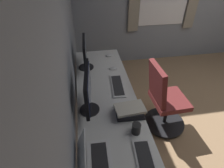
{
  "coord_description": "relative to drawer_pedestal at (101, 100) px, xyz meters",
  "views": [
    {
      "loc": [
        -1.4,
        2.18,
        2.07
      ],
      "look_at": [
        0.07,
        1.93,
        0.95
      ],
      "focal_mm": 29.71,
      "sensor_mm": 36.0,
      "label": 1
    }
  ],
  "objects": [
    {
      "name": "keyboard_main",
      "position": [
        -1.2,
        -0.21,
        0.39
      ],
      "size": [
        0.43,
        0.17,
        0.02
      ],
      "color": "silver",
      "rests_on": "desk"
    },
    {
      "name": "book_stack_near",
      "position": [
        -0.66,
        -0.21,
        0.43
      ],
      "size": [
        0.23,
        0.3,
        0.09
      ],
      "color": "black",
      "rests_on": "desk"
    },
    {
      "name": "coffee_mug",
      "position": [
        -0.89,
        -0.22,
        0.43
      ],
      "size": [
        0.12,
        0.08,
        0.1
      ],
      "color": "black",
      "rests_on": "desk"
    },
    {
      "name": "monitor_secondary",
      "position": [
        0.27,
        0.16,
        0.61
      ],
      "size": [
        0.47,
        0.2,
        0.4
      ],
      "color": "black",
      "rests_on": "desk"
    },
    {
      "name": "mouse_spare",
      "position": [
        0.16,
        -0.19,
        0.4
      ],
      "size": [
        0.06,
        0.1,
        0.03
      ],
      "primitive_type": "ellipsoid",
      "color": "silver",
      "rests_on": "desk"
    },
    {
      "name": "mouse_main",
      "position": [
        0.53,
        -0.19,
        0.4
      ],
      "size": [
        0.06,
        0.1,
        0.03
      ],
      "primitive_type": "ellipsoid",
      "color": "silver",
      "rests_on": "desk"
    },
    {
      "name": "desk",
      "position": [
        -0.44,
        -0.03,
        0.32
      ],
      "size": [
        2.37,
        0.64,
        0.73
      ],
      "color": "white",
      "rests_on": "ground"
    },
    {
      "name": "monitor_primary",
      "position": [
        -0.55,
        0.17,
        0.64
      ],
      "size": [
        0.5,
        0.2,
        0.46
      ],
      "color": "black",
      "rests_on": "desk"
    },
    {
      "name": "drawer_pedestal",
      "position": [
        0.0,
        0.0,
        0.0
      ],
      "size": [
        0.4,
        0.51,
        0.69
      ],
      "color": "white",
      "rests_on": "ground"
    },
    {
      "name": "laptop_leftmost",
      "position": [
        -1.1,
        0.18,
        0.43
      ],
      "size": [
        0.34,
        0.28,
        0.19
      ],
      "color": "white",
      "rests_on": "desk"
    },
    {
      "name": "wall_back",
      "position": [
        -0.51,
        0.37,
        0.95
      ],
      "size": [
        4.84,
        0.1,
        2.6
      ],
      "primitive_type": "cube",
      "color": "#8C939E",
      "rests_on": "ground"
    },
    {
      "name": "office_chair",
      "position": [
        -0.27,
        -0.79,
        0.11
      ],
      "size": [
        0.56,
        0.56,
        0.97
      ],
      "color": "maroon",
      "rests_on": "ground"
    },
    {
      "name": "keyboard_spare",
      "position": [
        -0.21,
        -0.18,
        0.39
      ],
      "size": [
        0.43,
        0.16,
        0.02
      ],
      "color": "silver",
      "rests_on": "desk"
    }
  ]
}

